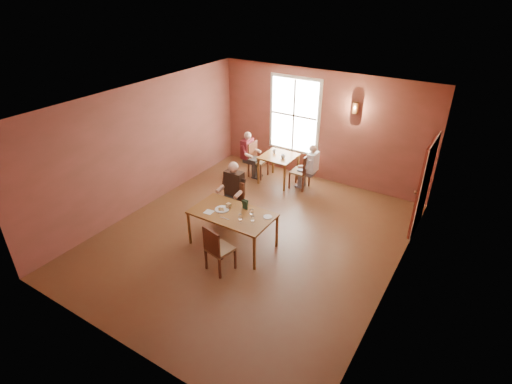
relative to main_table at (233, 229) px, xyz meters
The scene contains 29 objects.
ground 0.62m from the main_table, 67.03° to the left, with size 6.00×7.00×0.01m, color brown.
wall_back 4.09m from the main_table, 87.34° to the left, with size 6.00×0.04×3.00m, color brown.
wall_front 3.27m from the main_table, 86.60° to the right, with size 6.00×0.04×3.00m, color brown.
wall_left 3.06m from the main_table, behind, with size 0.04×7.00×3.00m, color brown.
wall_right 3.39m from the main_table, ahead, with size 0.04×7.00×3.00m, color brown.
ceiling 2.64m from the main_table, 67.03° to the left, with size 6.00×7.00×0.04m, color white.
window 4.14m from the main_table, 99.04° to the left, with size 1.36×0.10×1.96m, color white.
door 4.20m from the main_table, 41.17° to the left, with size 0.12×1.04×2.10m, color maroon.
wall_sconce 4.37m from the main_table, 74.22° to the left, with size 0.16×0.16×0.28m, color brown.
main_table is the anchor object (origin of this frame).
chair_diner_main 0.83m from the main_table, 127.57° to the left, with size 0.45×0.45×1.03m, color #4F3116, non-canonical shape.
diner_main 0.85m from the main_table, 128.88° to the left, with size 0.56×0.56×1.39m, color black, non-canonical shape.
chair_empty 0.82m from the main_table, 72.15° to the right, with size 0.44×0.44×1.00m, color #5E3113, non-canonical shape.
plate_food 0.49m from the main_table, behind, with size 0.30×0.30×0.04m, color white.
sandwich 0.49m from the main_table, 146.88° to the left, with size 0.09×0.08×0.10m, color tan.
goblet_a 0.66m from the main_table, ahead, with size 0.08×0.08×0.20m, color white, non-canonical shape.
goblet_b 0.76m from the main_table, 10.87° to the right, with size 0.07×0.07×0.18m, color white, non-canonical shape.
goblet_c 0.65m from the main_table, 31.49° to the right, with size 0.08×0.08×0.20m, color white, non-canonical shape.
menu_stand 0.59m from the main_table, 64.10° to the left, with size 0.13×0.06×0.21m, color #162F1E.
knife 0.47m from the main_table, 92.34° to the right, with size 0.21×0.02×0.00m, color silver.
napkin 0.63m from the main_table, 151.86° to the right, with size 0.18×0.18×0.01m, color white.
side_plate 0.85m from the main_table, 19.45° to the left, with size 0.18×0.18×0.01m, color silver.
second_table 3.17m from the main_table, 101.55° to the left, with size 0.88×0.88×0.78m, color brown, non-canonical shape.
chair_diner_white 3.11m from the main_table, 89.72° to the left, with size 0.44×0.44×0.99m, color brown, non-canonical shape.
diner_white 3.11m from the main_table, 89.17° to the left, with size 0.49×0.49×1.22m, color silver, non-canonical shape.
chair_diner_maroon 3.36m from the main_table, 112.47° to the left, with size 0.44×0.44×1.00m, color #472A13, non-canonical shape.
diner_maroon 3.38m from the main_table, 112.94° to the left, with size 0.50×0.50×1.26m, color maroon, non-canonical shape.
cup_a 3.08m from the main_table, 98.66° to the left, with size 0.12×0.12×0.10m, color white.
cup_b 3.33m from the main_table, 104.66° to the left, with size 0.10×0.10×0.10m, color silver.
Camera 1 is at (3.93, -6.07, 5.11)m, focal length 28.00 mm.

